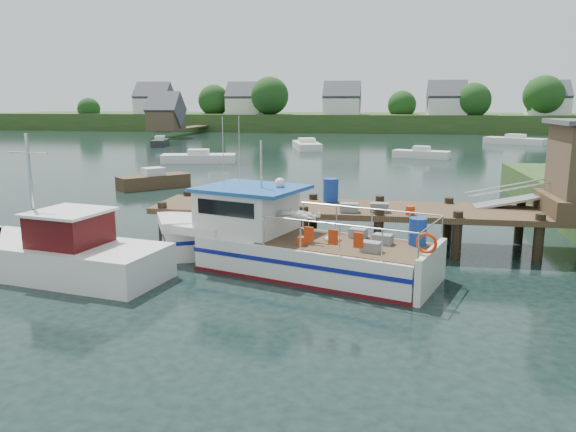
% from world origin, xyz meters
% --- Properties ---
extents(ground_plane, '(160.00, 160.00, 0.00)m').
position_xyz_m(ground_plane, '(0.00, 0.00, 0.00)').
color(ground_plane, black).
extents(far_shore, '(140.00, 42.55, 9.22)m').
position_xyz_m(far_shore, '(0.01, 82.37, 2.10)').
color(far_shore, '#2E491E').
rests_on(far_shore, ground).
extents(dock, '(16.60, 3.00, 4.78)m').
position_xyz_m(dock, '(6.51, 0.01, 2.24)').
color(dock, '#483522').
rests_on(dock, ground).
extents(lobster_boat, '(9.48, 5.24, 4.63)m').
position_xyz_m(lobster_boat, '(-0.95, -3.21, 0.84)').
color(lobster_boat, silver).
rests_on(lobster_boat, ground).
extents(work_boat, '(7.94, 3.61, 4.15)m').
position_xyz_m(work_boat, '(-7.62, -4.95, 0.66)').
color(work_boat, silver).
rests_on(work_boat, ground).
extents(moored_rowboat, '(3.90, 3.99, 1.21)m').
position_xyz_m(moored_rowboat, '(-11.31, 11.66, 0.45)').
color(moored_rowboat, '#483522').
rests_on(moored_rowboat, ground).
extents(moored_far, '(7.22, 5.83, 1.20)m').
position_xyz_m(moored_far, '(17.73, 51.81, 0.44)').
color(moored_far, silver).
rests_on(moored_far, ground).
extents(moored_a, '(6.41, 3.41, 1.12)m').
position_xyz_m(moored_a, '(-13.14, 25.48, 0.42)').
color(moored_a, silver).
rests_on(moored_a, ground).
extents(moored_b, '(5.24, 3.01, 1.10)m').
position_xyz_m(moored_b, '(5.49, 32.44, 0.41)').
color(moored_b, silver).
rests_on(moored_b, ground).
extents(moored_d, '(4.12, 7.33, 1.18)m').
position_xyz_m(moored_d, '(-6.04, 40.52, 0.44)').
color(moored_d, silver).
rests_on(moored_d, ground).
extents(moored_e, '(2.31, 4.45, 1.17)m').
position_xyz_m(moored_e, '(-23.21, 41.85, 0.43)').
color(moored_e, black).
rests_on(moored_e, ground).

